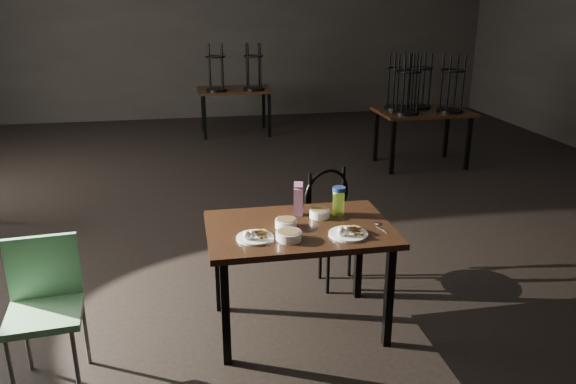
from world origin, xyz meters
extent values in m
plane|color=black|center=(0.00, 0.00, 0.00)|extent=(12.00, 12.00, 0.00)
cube|color=black|center=(0.00, 6.00, 1.60)|extent=(10.00, 0.04, 3.20)
cube|color=black|center=(-0.12, -1.37, 0.73)|extent=(1.20, 0.80, 0.04)
cube|color=black|center=(-0.64, -1.69, 0.35)|extent=(0.05, 0.05, 0.71)
cube|color=black|center=(0.40, -1.69, 0.35)|extent=(0.05, 0.05, 0.71)
cube|color=black|center=(-0.64, -1.05, 0.35)|extent=(0.05, 0.05, 0.71)
cube|color=black|center=(0.40, -1.05, 0.35)|extent=(0.05, 0.05, 0.71)
cylinder|color=white|center=(-0.43, -1.51, 0.76)|extent=(0.23, 0.23, 0.01)
cube|color=olive|center=(-0.43, -1.47, 0.81)|extent=(0.08, 0.08, 0.04)
cube|color=olive|center=(-0.40, -1.47, 0.81)|extent=(0.10, 0.10, 0.03)
ellipsoid|color=white|center=(-0.49, -1.54, 0.79)|extent=(0.04, 0.04, 0.06)
ellipsoid|color=white|center=(-0.46, -1.54, 0.79)|extent=(0.04, 0.04, 0.06)
cylinder|color=white|center=(0.15, -1.56, 0.76)|extent=(0.25, 0.25, 0.01)
cube|color=olive|center=(0.15, -1.52, 0.81)|extent=(0.09, 0.09, 0.04)
cube|color=olive|center=(0.18, -1.52, 0.81)|extent=(0.10, 0.10, 0.03)
ellipsoid|color=white|center=(0.09, -1.60, 0.79)|extent=(0.05, 0.05, 0.06)
ellipsoid|color=white|center=(0.12, -1.60, 0.79)|extent=(0.05, 0.05, 0.06)
cylinder|color=white|center=(-0.21, -1.36, 0.78)|extent=(0.14, 0.14, 0.05)
cylinder|color=brown|center=(-0.21, -1.36, 0.80)|extent=(0.12, 0.12, 0.01)
cylinder|color=white|center=(0.04, -1.23, 0.78)|extent=(0.14, 0.14, 0.05)
cylinder|color=brown|center=(0.04, -1.23, 0.80)|extent=(0.11, 0.11, 0.01)
cylinder|color=white|center=(-0.23, -1.56, 0.78)|extent=(0.16, 0.16, 0.05)
cylinder|color=brown|center=(-0.23, -1.56, 0.80)|extent=(0.14, 0.14, 0.01)
cube|color=#8B196E|center=(-0.09, -1.16, 0.85)|extent=(0.07, 0.07, 0.19)
cube|color=#8B196E|center=(-0.09, -1.16, 0.96)|extent=(0.07, 0.07, 0.06)
cylinder|color=#B5EF46|center=(0.18, -1.20, 0.83)|extent=(0.09, 0.09, 0.17)
cylinder|color=navy|center=(0.18, -1.20, 0.93)|extent=(0.10, 0.10, 0.03)
ellipsoid|color=silver|center=(0.39, -1.42, 0.75)|extent=(0.05, 0.06, 0.01)
cube|color=silver|center=(0.39, -1.51, 0.75)|extent=(0.04, 0.12, 0.00)
cylinder|color=black|center=(0.31, -0.83, 0.49)|extent=(0.43, 0.43, 0.03)
torus|color=black|center=(0.24, -0.66, 0.70)|extent=(0.40, 0.18, 0.42)
cylinder|color=black|center=(0.43, -0.71, 0.24)|extent=(0.03, 0.03, 0.49)
cylinder|color=black|center=(0.19, -0.71, 0.24)|extent=(0.03, 0.03, 0.49)
cylinder|color=black|center=(0.19, -0.95, 0.24)|extent=(0.03, 0.03, 0.49)
cylinder|color=black|center=(0.43, -0.95, 0.24)|extent=(0.03, 0.03, 0.49)
cube|color=#71AF7C|center=(-1.66, -1.70, 0.47)|extent=(0.44, 0.44, 0.04)
cube|color=#71AF7C|center=(-1.68, -1.52, 0.68)|extent=(0.41, 0.07, 0.38)
cylinder|color=slate|center=(-1.83, -1.87, 0.23)|extent=(0.03, 0.03, 0.47)
cylinder|color=slate|center=(-1.49, -1.87, 0.23)|extent=(0.03, 0.03, 0.47)
cylinder|color=slate|center=(-1.83, -1.53, 0.23)|extent=(0.03, 0.03, 0.47)
cylinder|color=slate|center=(-1.49, -1.53, 0.23)|extent=(0.03, 0.03, 0.47)
cube|color=black|center=(2.29, 2.21, 0.73)|extent=(1.20, 0.80, 0.04)
cube|color=black|center=(1.77, 1.89, 0.35)|extent=(0.05, 0.05, 0.71)
cube|color=black|center=(2.81, 1.89, 0.35)|extent=(0.05, 0.05, 0.71)
cube|color=black|center=(1.77, 2.53, 0.35)|extent=(0.05, 0.05, 0.71)
cube|color=black|center=(2.81, 2.53, 0.35)|extent=(0.05, 0.05, 0.71)
cylinder|color=black|center=(1.99, 2.06, 0.77)|extent=(0.34, 0.34, 0.03)
torus|color=black|center=(1.99, 2.06, 1.27)|extent=(0.32, 0.32, 0.02)
cylinder|color=black|center=(2.09, 2.16, 1.13)|extent=(0.03, 0.03, 0.70)
cylinder|color=black|center=(1.89, 2.16, 1.13)|extent=(0.03, 0.03, 0.70)
cylinder|color=black|center=(1.89, 1.96, 1.13)|extent=(0.03, 0.03, 0.70)
cylinder|color=black|center=(2.09, 1.96, 1.13)|extent=(0.03, 0.03, 0.70)
cylinder|color=black|center=(2.59, 2.06, 0.77)|extent=(0.34, 0.34, 0.03)
torus|color=black|center=(2.59, 2.06, 1.27)|extent=(0.32, 0.32, 0.02)
cylinder|color=black|center=(2.69, 2.16, 1.13)|extent=(0.03, 0.03, 0.70)
cylinder|color=black|center=(2.49, 2.16, 1.13)|extent=(0.03, 0.03, 0.70)
cylinder|color=black|center=(2.49, 1.96, 1.13)|extent=(0.03, 0.03, 0.70)
cylinder|color=black|center=(2.69, 1.96, 1.13)|extent=(0.03, 0.03, 0.70)
cylinder|color=black|center=(2.29, 2.39, 0.77)|extent=(0.34, 0.34, 0.03)
torus|color=black|center=(2.29, 2.39, 1.27)|extent=(0.32, 0.32, 0.02)
cylinder|color=black|center=(2.39, 2.49, 1.13)|extent=(0.03, 0.03, 0.70)
cylinder|color=black|center=(2.19, 2.49, 1.13)|extent=(0.03, 0.03, 0.70)
cylinder|color=black|center=(2.19, 2.29, 1.13)|extent=(0.03, 0.03, 0.70)
cylinder|color=black|center=(2.39, 2.29, 1.13)|extent=(0.03, 0.03, 0.70)
cylinder|color=black|center=(1.99, 2.39, 0.77)|extent=(0.34, 0.34, 0.03)
torus|color=black|center=(1.99, 2.39, 1.27)|extent=(0.32, 0.32, 0.02)
cylinder|color=black|center=(2.09, 2.49, 1.13)|extent=(0.03, 0.03, 0.70)
cylinder|color=black|center=(1.89, 2.49, 1.13)|extent=(0.03, 0.03, 0.70)
cylinder|color=black|center=(1.89, 2.29, 1.13)|extent=(0.03, 0.03, 0.70)
cylinder|color=black|center=(2.09, 2.29, 1.13)|extent=(0.03, 0.03, 0.70)
cube|color=black|center=(0.02, 4.54, 0.73)|extent=(1.20, 0.80, 0.04)
cube|color=black|center=(-0.50, 4.22, 0.35)|extent=(0.05, 0.05, 0.71)
cube|color=black|center=(0.54, 4.22, 0.35)|extent=(0.05, 0.05, 0.71)
cube|color=black|center=(-0.50, 4.86, 0.35)|extent=(0.05, 0.05, 0.71)
cube|color=black|center=(0.54, 4.86, 0.35)|extent=(0.05, 0.05, 0.71)
cylinder|color=black|center=(-0.28, 4.39, 0.77)|extent=(0.34, 0.34, 0.03)
torus|color=black|center=(-0.28, 4.39, 1.27)|extent=(0.32, 0.32, 0.02)
cylinder|color=black|center=(-0.18, 4.48, 1.13)|extent=(0.03, 0.03, 0.70)
cylinder|color=black|center=(-0.38, 4.48, 1.13)|extent=(0.03, 0.03, 0.70)
cylinder|color=black|center=(-0.38, 4.29, 1.13)|extent=(0.03, 0.03, 0.70)
cylinder|color=black|center=(-0.18, 4.29, 1.13)|extent=(0.03, 0.03, 0.70)
cylinder|color=black|center=(0.32, 4.39, 0.77)|extent=(0.34, 0.34, 0.03)
torus|color=black|center=(0.32, 4.39, 1.27)|extent=(0.32, 0.32, 0.02)
cylinder|color=black|center=(0.42, 4.48, 1.13)|extent=(0.03, 0.03, 0.70)
cylinder|color=black|center=(0.22, 4.48, 1.13)|extent=(0.03, 0.03, 0.70)
cylinder|color=black|center=(0.22, 4.29, 1.13)|extent=(0.03, 0.03, 0.70)
cylinder|color=black|center=(0.42, 4.29, 1.13)|extent=(0.03, 0.03, 0.70)
camera|label=1|loc=(-0.82, -4.67, 2.16)|focal=35.00mm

